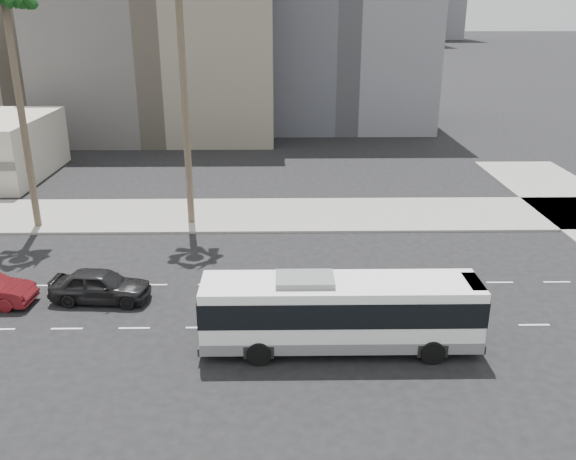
{
  "coord_description": "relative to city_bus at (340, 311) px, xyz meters",
  "views": [
    {
      "loc": [
        0.49,
        -23.99,
        13.5
      ],
      "look_at": [
        0.94,
        4.0,
        3.18
      ],
      "focal_mm": 37.83,
      "sensor_mm": 36.0,
      "label": 1
    }
  ],
  "objects": [
    {
      "name": "sidewalk_north",
      "position": [
        -3.0,
        17.25,
        -1.65
      ],
      "size": [
        120.0,
        7.0,
        0.15
      ],
      "primitive_type": "cube",
      "color": "gray",
      "rests_on": "ground"
    },
    {
      "name": "city_bus",
      "position": [
        0.0,
        0.0,
        0.0
      ],
      "size": [
        11.45,
        2.81,
        3.29
      ],
      "rotation": [
        0.0,
        0.0,
        -0.0
      ],
      "color": "white",
      "rests_on": "ground"
    },
    {
      "name": "palm_mid",
      "position": [
        -18.16,
        15.09,
        12.11
      ],
      "size": [
        4.98,
        4.98,
        15.37
      ],
      "rotation": [
        0.0,
        0.0,
        -0.39
      ],
      "color": "brown",
      "rests_on": "ground"
    },
    {
      "name": "ground",
      "position": [
        -3.0,
        1.75,
        -1.73
      ],
      "size": [
        700.0,
        700.0,
        0.0
      ],
      "primitive_type": "plane",
      "color": "black",
      "rests_on": "ground"
    },
    {
      "name": "car_a",
      "position": [
        -11.18,
        4.52,
        -0.91
      ],
      "size": [
        2.33,
        4.95,
        1.64
      ],
      "primitive_type": "imported",
      "rotation": [
        0.0,
        0.0,
        1.49
      ],
      "color": "black",
      "rests_on": "ground"
    },
    {
      "name": "midrise_gray_center",
      "position": [
        5.0,
        53.75,
        11.27
      ],
      "size": [
        20.0,
        20.0,
        26.0
      ],
      "primitive_type": "cube",
      "color": "#53555C",
      "rests_on": "ground"
    },
    {
      "name": "midrise_beige_west",
      "position": [
        -15.0,
        46.75,
        7.27
      ],
      "size": [
        24.0,
        18.0,
        18.0
      ],
      "primitive_type": "cube",
      "color": "#5F5A56",
      "rests_on": "ground"
    }
  ]
}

